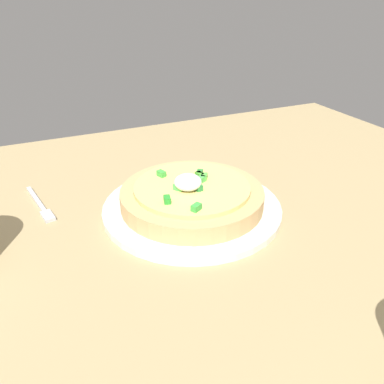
% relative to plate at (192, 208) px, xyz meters
% --- Properties ---
extents(dining_table, '(1.22, 0.84, 0.03)m').
position_rel_plate_xyz_m(dining_table, '(0.07, 0.04, -0.02)').
color(dining_table, '#9C865B').
rests_on(dining_table, ground).
extents(plate, '(0.25, 0.25, 0.01)m').
position_rel_plate_xyz_m(plate, '(0.00, 0.00, 0.00)').
color(plate, silver).
rests_on(plate, dining_table).
extents(pizza, '(0.20, 0.20, 0.05)m').
position_rel_plate_xyz_m(pizza, '(0.00, 0.00, 0.02)').
color(pizza, tan).
rests_on(pizza, plate).
extents(fork, '(0.03, 0.11, 0.01)m').
position_rel_plate_xyz_m(fork, '(0.19, -0.10, -0.00)').
color(fork, '#B7B7BC').
rests_on(fork, dining_table).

